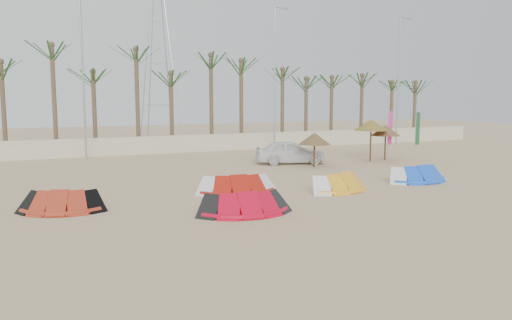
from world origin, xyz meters
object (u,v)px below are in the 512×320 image
car (290,152)px  parasol_right (386,131)px  kite_orange (337,180)px  kite_red_mid (242,201)px  kite_blue (415,173)px  kite_red_right (235,183)px  kite_red_left (60,200)px  parasol_left (314,139)px  parasol_mid (371,125)px

car → parasol_right: bearing=-80.1°
kite_orange → parasol_right: size_ratio=1.58×
kite_red_mid → kite_blue: (10.58, 2.78, 0.00)m
kite_red_right → kite_blue: 9.39m
parasol_right → car: bearing=172.7°
kite_red_left → parasol_right: bearing=19.1°
kite_red_left → parasol_left: parasol_left is taller
kite_red_right → parasol_mid: 13.76m
kite_red_right → kite_blue: same height
parasol_mid → kite_orange: bearing=-135.4°
kite_red_left → kite_blue: same height
kite_blue → car: car is taller
kite_red_mid → kite_red_right: bearing=71.6°
kite_red_left → kite_red_right: bearing=5.3°
kite_red_left → kite_blue: size_ratio=0.99×
kite_red_left → kite_orange: size_ratio=0.91×
kite_red_left → kite_red_mid: same height
kite_blue → parasol_left: (-2.00, 6.35, 1.29)m
kite_orange → parasol_left: 7.43m
parasol_mid → kite_red_right: bearing=-152.8°
kite_red_mid → parasol_left: size_ratio=1.67×
kite_red_right → parasol_mid: bearing=27.2°
kite_orange → parasol_right: parasol_right is taller
kite_red_left → kite_red_mid: bearing=-27.3°
parasol_left → parasol_mid: 4.89m
kite_red_right → car: (6.79, 7.37, 0.32)m
kite_orange → kite_blue: size_ratio=1.08×
kite_red_mid → kite_orange: same height
kite_blue → parasol_right: bearing=60.8°
parasol_left → parasol_right: 6.29m
parasol_left → parasol_mid: bearing=10.0°
kite_blue → car: 8.72m
parasol_left → kite_orange: bearing=-113.3°
parasol_mid → parasol_left: bearing=-170.0°
kite_red_left → parasol_mid: 20.60m
kite_red_mid → kite_blue: size_ratio=1.01×
parasol_mid → parasol_right: bearing=11.0°
kite_blue → parasol_left: 6.79m
kite_orange → parasol_left: size_ratio=1.78×
kite_blue → kite_orange: bearing=-175.7°
kite_red_right → parasol_left: size_ratio=1.73×
kite_red_left → parasol_left: 15.80m
kite_red_mid → parasol_right: 18.03m
kite_orange → parasol_left: bearing=66.7°
parasol_mid → car: parasol_mid is taller
kite_orange → car: bearing=74.9°
kite_red_left → parasol_mid: size_ratio=1.23×
kite_red_left → parasol_left: (14.53, 6.06, 1.29)m
kite_red_right → parasol_left: bearing=36.3°
kite_blue → kite_red_mid: bearing=-165.3°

